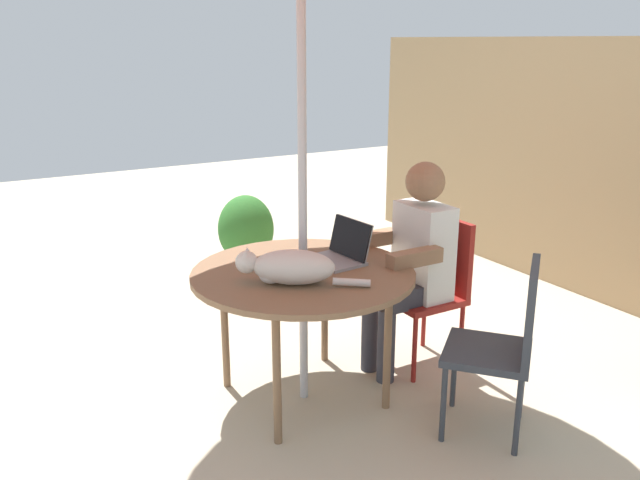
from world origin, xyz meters
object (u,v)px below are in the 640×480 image
Objects in this scene: person_seated at (413,257)px; potted_plant_by_chair at (246,239)px; cat at (288,267)px; chair_empty at (507,337)px; patio_table at (303,280)px; laptop at (343,249)px; chair_occupied at (433,280)px.

potted_plant_by_chair is (-1.73, -0.26, -0.31)m from person_seated.
chair_empty is at bearing 51.19° from cat.
cat reaches higher than patio_table.
laptop is (-0.83, -0.40, 0.27)m from chair_empty.
laptop is 1.75m from potted_plant_by_chair.
person_seated is 0.46m from laptop.
potted_plant_by_chair is at bearing 162.23° from cat.
chair_empty is 1.60× the size of cat.
laptop is 0.45× the size of potted_plant_by_chair.
person_seated reaches higher than chair_empty.
cat reaches higher than chair_empty.
cat is 2.00m from potted_plant_by_chair.
person_seated is 0.88m from cat.
person_seated reaches higher than cat.
cat is (0.13, -0.15, 0.13)m from patio_table.
laptop is at bearing 112.21° from cat.
patio_table is at bearing -90.00° from chair_occupied.
potted_plant_by_chair is (-2.52, -0.22, -0.14)m from chair_empty.
laptop is at bearing 99.26° from patio_table.
potted_plant_by_chair is (-1.69, 0.18, -0.41)m from laptop.
chair_empty is (0.78, 0.67, -0.16)m from patio_table.
person_seated reaches higher than laptop.
chair_empty reaches higher than patio_table.
chair_empty is at bearing 40.43° from patio_table.
cat is at bearing -67.79° from laptop.
cat is (-0.66, -0.82, 0.29)m from chair_empty.
patio_table is 0.24m from cat.
laptop is at bearing -94.11° from chair_occupied.
chair_empty is 1.22× the size of potted_plant_by_chair.
chair_empty is 0.96m from laptop.
chair_occupied is 0.81m from chair_empty.
laptop is (-0.04, -0.60, 0.27)m from chair_occupied.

